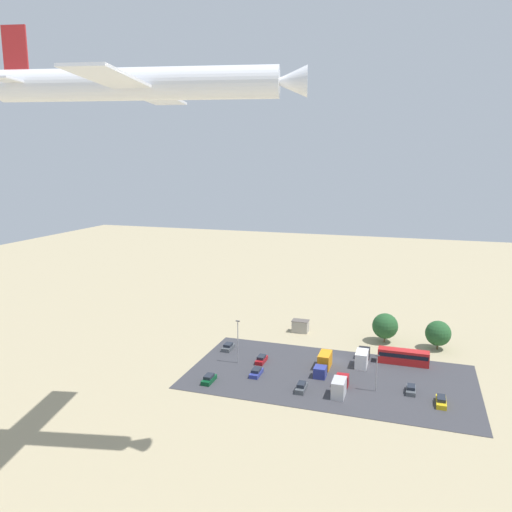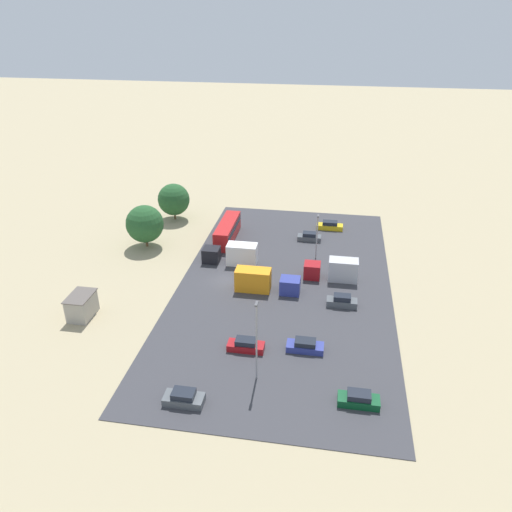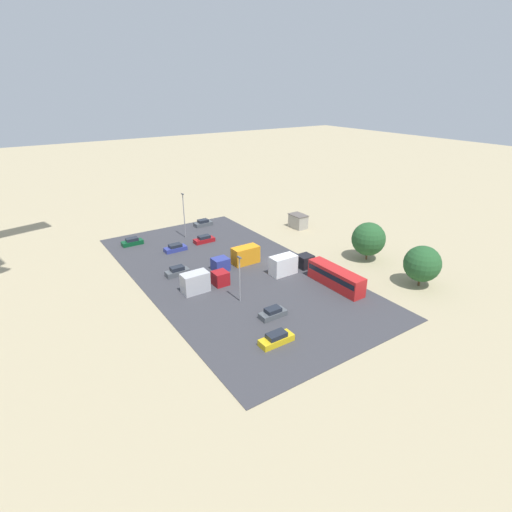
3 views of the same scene
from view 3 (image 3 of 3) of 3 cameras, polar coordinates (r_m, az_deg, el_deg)
ground_plane at (r=76.18m, az=2.19°, el=-0.74°), size 400.00×400.00×0.00m
parking_lot_surface at (r=71.69m, az=-3.66°, el=-2.35°), size 58.82×30.85×0.08m
shed_building at (r=94.15m, az=6.03°, el=4.98°), size 4.37×2.96×3.21m
bus at (r=67.20m, az=11.32°, el=-2.94°), size 10.96×2.63×3.22m
parked_car_0 at (r=71.47m, az=-11.17°, el=-2.20°), size 1.70×4.15×1.66m
parked_car_1 at (r=52.80m, az=2.93°, el=-11.73°), size 1.78×4.74×1.54m
parked_car_2 at (r=82.04m, az=-11.44°, el=1.12°), size 1.90×4.46×1.45m
parked_car_3 at (r=87.42m, az=-17.26°, el=1.94°), size 1.80×4.34×1.54m
parked_car_4 at (r=85.57m, az=-7.41°, el=2.36°), size 1.78×4.42×1.51m
parked_car_5 at (r=58.14m, az=2.43°, el=-8.16°), size 1.76×4.08×1.46m
parked_car_6 at (r=95.87m, az=-7.56°, el=4.67°), size 1.98×4.22×1.52m
parked_truck_0 at (r=73.83m, az=-2.50°, el=-0.23°), size 2.47×9.31×3.24m
parked_truck_1 at (r=71.29m, az=4.81°, el=-1.13°), size 2.50×8.68×3.37m
parked_truck_2 at (r=65.53m, az=-7.65°, el=-3.59°), size 2.41×7.97×3.32m
tree_near_shed at (r=70.85m, az=22.66°, el=-1.03°), size 6.00×6.00×6.99m
tree_apron_mid at (r=78.30m, az=15.77°, el=2.35°), size 6.32×6.32×7.34m
light_pole_lot_centre at (r=60.46m, az=-2.36°, el=-3.00°), size 0.90×0.28×7.49m
light_pole_lot_edge at (r=87.38m, az=-10.25°, el=5.91°), size 0.90×0.28×9.86m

